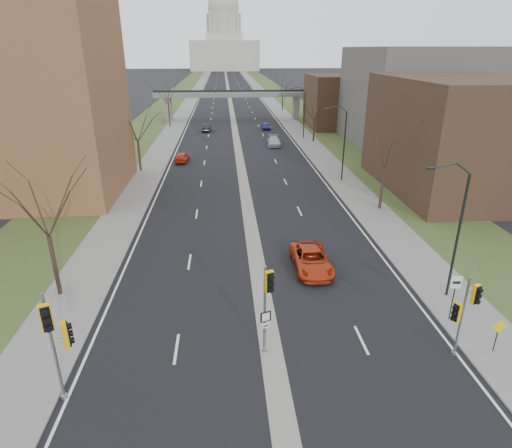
{
  "coord_description": "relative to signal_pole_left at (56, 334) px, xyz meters",
  "views": [
    {
      "loc": [
        -2.17,
        -16.67,
        14.75
      ],
      "look_at": [
        -0.26,
        8.79,
        4.25
      ],
      "focal_mm": 30.0,
      "sensor_mm": 36.0,
      "label": 1
    }
  ],
  "objects": [
    {
      "name": "car_right_far",
      "position": [
        15.61,
        69.13,
        -2.99
      ],
      "size": [
        1.54,
        3.8,
        1.29
      ],
      "primitive_type": "imported",
      "rotation": [
        0.0,
        0.0,
        0.0
      ],
      "color": "navy",
      "rests_on": "ground"
    },
    {
      "name": "road_surface",
      "position": [
        9.48,
        151.21,
        -3.63
      ],
      "size": [
        20.0,
        600.0,
        0.01
      ],
      "primitive_type": "cube",
      "color": "black",
      "rests_on": "ground"
    },
    {
      "name": "ground",
      "position": [
        9.48,
        1.21,
        -3.64
      ],
      "size": [
        700.0,
        700.0,
        0.0
      ],
      "primitive_type": "plane",
      "color": "black",
      "rests_on": "ground"
    },
    {
      "name": "signal_pole_right",
      "position": [
        18.82,
        1.47,
        -0.62
      ],
      "size": [
        1.05,
        0.77,
        4.6
      ],
      "rotation": [
        0.0,
        0.0,
        0.38
      ],
      "color": "gray",
      "rests_on": "ground"
    },
    {
      "name": "streetlight_near",
      "position": [
        20.47,
        7.21,
        3.32
      ],
      "size": [
        2.61,
        0.2,
        8.7
      ],
      "color": "black",
      "rests_on": "sidewalk_right"
    },
    {
      "name": "pedestrian_bridge",
      "position": [
        9.48,
        81.21,
        1.21
      ],
      "size": [
        34.0,
        3.0,
        6.45
      ],
      "color": "slate",
      "rests_on": "ground"
    },
    {
      "name": "commercial_block_mid",
      "position": [
        37.48,
        53.21,
        3.86
      ],
      "size": [
        18.0,
        22.0,
        15.0
      ],
      "primitive_type": "cube",
      "color": "#63605A",
      "rests_on": "ground"
    },
    {
      "name": "tree_right_b",
      "position": [
        22.48,
        56.21,
        2.18
      ],
      "size": [
        6.3,
        6.3,
        8.22
      ],
      "color": "#382B21",
      "rests_on": "sidewalk_right"
    },
    {
      "name": "car_right_mid",
      "position": [
        15.43,
        53.74,
        -2.92
      ],
      "size": [
        2.32,
        5.05,
        1.43
      ],
      "primitive_type": "imported",
      "rotation": [
        0.0,
        0.0,
        -0.06
      ],
      "color": "#B3B3BB",
      "rests_on": "ground"
    },
    {
      "name": "car_right_near",
      "position": [
        13.3,
        11.47,
        -2.88
      ],
      "size": [
        2.53,
        5.46,
        1.52
      ],
      "primitive_type": "imported",
      "rotation": [
        0.0,
        0.0,
        0.0
      ],
      "color": "#B53113",
      "rests_on": "ground"
    },
    {
      "name": "tree_left_b",
      "position": [
        -3.52,
        39.21,
        2.59
      ],
      "size": [
        6.75,
        6.75,
        8.81
      ],
      "color": "#382B21",
      "rests_on": "sidewalk_left"
    },
    {
      "name": "signal_pole_left",
      "position": [
        0.0,
        0.0,
        0.0
      ],
      "size": [
        0.92,
        1.29,
        5.55
      ],
      "rotation": [
        0.0,
        0.0,
        0.43
      ],
      "color": "gray",
      "rests_on": "ground"
    },
    {
      "name": "tree_left_c",
      "position": [
        -3.52,
        73.21,
        3.41
      ],
      "size": [
        7.65,
        7.65,
        9.99
      ],
      "color": "#382B21",
      "rests_on": "sidewalk_left"
    },
    {
      "name": "sidewalk_left",
      "position": [
        -2.52,
        151.21,
        -3.58
      ],
      "size": [
        4.0,
        600.0,
        0.12
      ],
      "primitive_type": "cube",
      "color": "gray",
      "rests_on": "ground"
    },
    {
      "name": "tree_left_a",
      "position": [
        -3.52,
        9.21,
        3.0
      ],
      "size": [
        7.2,
        7.2,
        9.4
      ],
      "color": "#382B21",
      "rests_on": "sidewalk_left"
    },
    {
      "name": "tree_right_a",
      "position": [
        22.48,
        23.21,
        3.0
      ],
      "size": [
        7.2,
        7.2,
        9.4
      ],
      "color": "#382B21",
      "rests_on": "sidewalk_right"
    },
    {
      "name": "speed_limit_sign",
      "position": [
        20.12,
        4.61,
        -1.56
      ],
      "size": [
        0.62,
        0.08,
        2.85
      ],
      "rotation": [
        0.0,
        0.0,
        -0.08
      ],
      "color": "black",
      "rests_on": "sidewalk_right"
    },
    {
      "name": "commercial_block_far",
      "position": [
        31.48,
        71.21,
        1.36
      ],
      "size": [
        14.0,
        14.0,
        10.0
      ],
      "primitive_type": "cube",
      "color": "#463220",
      "rests_on": "ground"
    },
    {
      "name": "streetlight_far",
      "position": [
        20.47,
        59.21,
        3.32
      ],
      "size": [
        2.61,
        0.2,
        8.7
      ],
      "color": "black",
      "rests_on": "sidewalk_right"
    },
    {
      "name": "tree_right_c",
      "position": [
        22.48,
        96.21,
        3.41
      ],
      "size": [
        7.65,
        7.65,
        9.99
      ],
      "color": "#382B21",
      "rests_on": "sidewalk_right"
    },
    {
      "name": "car_left_far",
      "position": [
        4.05,
        67.9,
        -2.95
      ],
      "size": [
        1.73,
        4.26,
        1.37
      ],
      "primitive_type": "imported",
      "rotation": [
        0.0,
        0.0,
        3.08
      ],
      "color": "black",
      "rests_on": "ground"
    },
    {
      "name": "signal_pole_median",
      "position": [
        9.2,
        2.42,
        -0.12
      ],
      "size": [
        0.69,
        0.84,
        5.04
      ],
      "rotation": [
        0.0,
        0.0,
        0.33
      ],
      "color": "gray",
      "rests_on": "ground"
    },
    {
      "name": "capitol",
      "position": [
        9.48,
        321.21,
        14.96
      ],
      "size": [
        48.0,
        42.0,
        55.75
      ],
      "color": "#B8B5A8",
      "rests_on": "ground"
    },
    {
      "name": "sidewalk_right",
      "position": [
        21.48,
        151.21,
        -3.58
      ],
      "size": [
        4.0,
        600.0,
        0.12
      ],
      "primitive_type": "cube",
      "color": "gray",
      "rests_on": "ground"
    },
    {
      "name": "median_strip",
      "position": [
        9.48,
        151.21,
        -3.64
      ],
      "size": [
        1.2,
        600.0,
        0.02
      ],
      "primitive_type": "cube",
      "color": "gray",
      "rests_on": "ground"
    },
    {
      "name": "commercial_block_near",
      "position": [
        33.48,
        29.21,
        2.36
      ],
      "size": [
        16.0,
        20.0,
        12.0
      ],
      "primitive_type": "cube",
      "color": "#463220",
      "rests_on": "ground"
    },
    {
      "name": "grass_verge_left",
      "position": [
        -8.52,
        151.21,
        -3.59
      ],
      "size": [
        8.0,
        600.0,
        0.1
      ],
      "primitive_type": "cube",
      "color": "#30431F",
      "rests_on": "ground"
    },
    {
      "name": "car_left_near",
      "position": [
        1.37,
        43.99,
        -2.95
      ],
      "size": [
        1.98,
        4.16,
        1.37
      ],
      "primitive_type": "imported",
      "rotation": [
        0.0,
        0.0,
        3.05
      ],
      "color": "red",
      "rests_on": "ground"
    },
    {
      "name": "grass_verge_right",
      "position": [
        27.48,
        151.21,
        -3.59
      ],
      "size": [
        8.0,
        600.0,
        0.1
      ],
      "primitive_type": "cube",
      "color": "#30431F",
      "rests_on": "ground"
    },
    {
      "name": "streetlight_mid",
      "position": [
        20.47,
        33.21,
        3.32
      ],
      "size": [
        2.61,
        0.2,
        8.7
      ],
      "color": "black",
      "rests_on": "sidewalk_right"
    },
    {
      "name": "warning_sign",
      "position": [
        21.0,
        1.67,
        -2.26
      ],
      "size": [
        0.76,
        0.06,
        1.94
      ],
      "rotation": [
        0.0,
        0.0,
        -0.02
      ],
      "color": "black",
      "rests_on": "sidewalk_right"
    }
  ]
}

